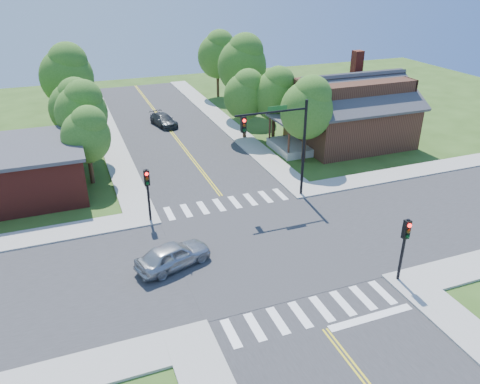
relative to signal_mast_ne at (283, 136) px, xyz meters
name	(u,v)px	position (x,y,z in m)	size (l,w,h in m)	color
ground	(261,248)	(-3.91, -5.59, -4.85)	(100.00, 100.00, 0.00)	#2F4C17
road_ns	(261,248)	(-3.91, -5.59, -4.83)	(10.00, 90.00, 0.04)	#2D2D30
road_ew	(261,248)	(-3.91, -5.59, -4.83)	(90.00, 10.00, 0.04)	#2D2D30
intersection_patch	(261,248)	(-3.91, -5.59, -4.85)	(10.20, 10.20, 0.06)	#2D2D30
sidewalk_ne	(344,136)	(11.90, 10.23, -4.78)	(40.00, 40.00, 0.14)	#9E9B93
crosswalk_north	(227,203)	(-3.91, 0.61, -4.80)	(8.85, 2.00, 0.01)	white
crosswalk_south	(311,312)	(-3.91, -11.79, -4.80)	(8.85, 2.00, 0.01)	white
centerline	(261,248)	(-3.91, -5.59, -4.80)	(0.30, 90.00, 0.01)	yellow
stop_bar	(371,318)	(-1.41, -13.19, -4.85)	(4.60, 0.45, 0.09)	white
signal_mast_ne	(283,136)	(0.00, 0.00, 0.00)	(5.30, 0.42, 7.20)	black
signal_pole_se	(405,239)	(1.69, -11.21, -2.19)	(0.34, 0.42, 3.80)	black
signal_pole_nw	(147,186)	(-9.51, -0.01, -2.19)	(0.34, 0.42, 3.80)	black
house_ne	(350,109)	(11.19, 8.65, -1.52)	(13.05, 8.80, 7.11)	#381C13
building_nw	(10,172)	(-18.11, 7.61, -2.97)	(10.40, 8.40, 3.73)	maroon
tree_e_a	(308,106)	(5.00, 5.71, 0.06)	(4.41, 4.19, 7.50)	#382314
tree_e_b	(275,92)	(4.98, 11.94, -0.19)	(4.18, 3.97, 7.11)	#382314
tree_e_c	(243,62)	(5.02, 20.46, 1.08)	(5.32, 5.06, 9.05)	#382314
tree_e_d	(218,53)	(5.23, 29.59, 0.63)	(4.92, 4.67, 8.36)	#382314
tree_w_a	(87,133)	(-12.45, 7.75, -0.78)	(3.66, 3.48, 6.22)	#382314
tree_w_b	(74,105)	(-12.90, 14.15, -0.26)	(4.13, 3.92, 7.01)	#382314
tree_w_c	(67,73)	(-12.95, 22.02, 0.93)	(5.19, 4.93, 8.82)	#382314
tree_w_d	(68,67)	(-12.63, 31.58, -0.16)	(4.21, 4.00, 7.16)	#382314
tree_house	(246,94)	(2.48, 13.24, -0.40)	(4.00, 3.80, 6.80)	#382314
tree_bldg	(82,110)	(-12.40, 12.11, -0.12)	(4.25, 4.03, 7.22)	#382314
car_silver	(173,256)	(-9.30, -5.57, -4.11)	(4.67, 3.00, 1.48)	#AFB2B6
car_dgrey	(164,120)	(-4.15, 19.96, -4.24)	(2.65, 4.50, 1.22)	#323537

